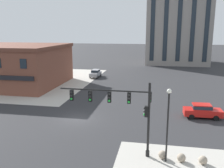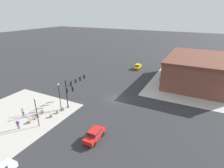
{
  "view_description": "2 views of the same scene",
  "coord_description": "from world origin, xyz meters",
  "px_view_note": "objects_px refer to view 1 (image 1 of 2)",
  "views": [
    {
      "loc": [
        9.04,
        -26.3,
        10.33
      ],
      "look_at": [
        3.78,
        1.95,
        3.98
      ],
      "focal_mm": 39.42,
      "sensor_mm": 36.0,
      "label": 1
    },
    {
      "loc": [
        34.2,
        16.34,
        19.24
      ],
      "look_at": [
        2.29,
        0.1,
        4.58
      ],
      "focal_mm": 28.7,
      "sensor_mm": 36.0,
      "label": 2
    }
  ],
  "objects_px": {
    "street_lamp_corner_near": "(168,118)",
    "car_main_southbound_near": "(96,73)",
    "bollard_sphere_curb_a": "(163,155)",
    "bollard_sphere_curb_b": "(181,158)",
    "car_main_southbound_far": "(202,110)",
    "bollard_sphere_curb_c": "(203,160)",
    "traffic_signal_main": "(126,107)"
  },
  "relations": [
    {
      "from": "street_lamp_corner_near",
      "to": "car_main_southbound_near",
      "type": "bearing_deg",
      "value": 113.02
    },
    {
      "from": "bollard_sphere_curb_a",
      "to": "bollard_sphere_curb_b",
      "type": "height_order",
      "value": "same"
    },
    {
      "from": "car_main_southbound_far",
      "to": "street_lamp_corner_near",
      "type": "bearing_deg",
      "value": -112.26
    },
    {
      "from": "bollard_sphere_curb_c",
      "to": "street_lamp_corner_near",
      "type": "xyz_separation_m",
      "value": [
        -2.85,
        -0.12,
        3.37
      ]
    },
    {
      "from": "traffic_signal_main",
      "to": "street_lamp_corner_near",
      "type": "height_order",
      "value": "traffic_signal_main"
    },
    {
      "from": "bollard_sphere_curb_c",
      "to": "car_main_southbound_near",
      "type": "relative_size",
      "value": 0.16
    },
    {
      "from": "bollard_sphere_curb_b",
      "to": "bollard_sphere_curb_c",
      "type": "height_order",
      "value": "same"
    },
    {
      "from": "street_lamp_corner_near",
      "to": "car_main_southbound_far",
      "type": "height_order",
      "value": "street_lamp_corner_near"
    },
    {
      "from": "bollard_sphere_curb_a",
      "to": "bollard_sphere_curb_c",
      "type": "relative_size",
      "value": 1.0
    },
    {
      "from": "car_main_southbound_near",
      "to": "traffic_signal_main",
      "type": "bearing_deg",
      "value": -71.61
    },
    {
      "from": "bollard_sphere_curb_c",
      "to": "street_lamp_corner_near",
      "type": "relative_size",
      "value": 0.11
    },
    {
      "from": "bollard_sphere_curb_c",
      "to": "street_lamp_corner_near",
      "type": "bearing_deg",
      "value": -177.49
    },
    {
      "from": "bollard_sphere_curb_b",
      "to": "car_main_southbound_far",
      "type": "xyz_separation_m",
      "value": [
        3.32,
        10.88,
        0.57
      ]
    },
    {
      "from": "bollard_sphere_curb_b",
      "to": "car_main_southbound_near",
      "type": "bearing_deg",
      "value": 114.87
    },
    {
      "from": "bollard_sphere_curb_b",
      "to": "car_main_southbound_near",
      "type": "relative_size",
      "value": 0.16
    },
    {
      "from": "bollard_sphere_curb_c",
      "to": "traffic_signal_main",
      "type": "bearing_deg",
      "value": 174.35
    },
    {
      "from": "street_lamp_corner_near",
      "to": "car_main_southbound_far",
      "type": "relative_size",
      "value": 1.35
    },
    {
      "from": "bollard_sphere_curb_b",
      "to": "bollard_sphere_curb_c",
      "type": "xyz_separation_m",
      "value": [
        1.63,
        -0.07,
        0.0
      ]
    },
    {
      "from": "bollard_sphere_curb_a",
      "to": "bollard_sphere_curb_b",
      "type": "bearing_deg",
      "value": -8.33
    },
    {
      "from": "traffic_signal_main",
      "to": "bollard_sphere_curb_c",
      "type": "xyz_separation_m",
      "value": [
        6.24,
        -0.62,
        -3.83
      ]
    },
    {
      "from": "bollard_sphere_curb_a",
      "to": "car_main_southbound_far",
      "type": "relative_size",
      "value": 0.15
    },
    {
      "from": "bollard_sphere_curb_b",
      "to": "car_main_southbound_near",
      "type": "height_order",
      "value": "car_main_southbound_near"
    },
    {
      "from": "car_main_southbound_near",
      "to": "car_main_southbound_far",
      "type": "relative_size",
      "value": 0.99
    },
    {
      "from": "traffic_signal_main",
      "to": "car_main_southbound_far",
      "type": "height_order",
      "value": "traffic_signal_main"
    },
    {
      "from": "bollard_sphere_curb_c",
      "to": "car_main_southbound_far",
      "type": "height_order",
      "value": "car_main_southbound_far"
    },
    {
      "from": "traffic_signal_main",
      "to": "bollard_sphere_curb_b",
      "type": "relative_size",
      "value": 11.02
    },
    {
      "from": "bollard_sphere_curb_c",
      "to": "car_main_southbound_far",
      "type": "relative_size",
      "value": 0.15
    },
    {
      "from": "bollard_sphere_curb_c",
      "to": "car_main_southbound_far",
      "type": "xyz_separation_m",
      "value": [
        1.69,
        10.96,
        0.57
      ]
    },
    {
      "from": "traffic_signal_main",
      "to": "street_lamp_corner_near",
      "type": "bearing_deg",
      "value": -12.34
    },
    {
      "from": "traffic_signal_main",
      "to": "bollard_sphere_curb_a",
      "type": "xyz_separation_m",
      "value": [
        3.15,
        -0.33,
        -3.83
      ]
    },
    {
      "from": "traffic_signal_main",
      "to": "bollard_sphere_curb_c",
      "type": "bearing_deg",
      "value": -5.65
    },
    {
      "from": "bollard_sphere_curb_c",
      "to": "car_main_southbound_near",
      "type": "bearing_deg",
      "value": 117.05
    }
  ]
}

